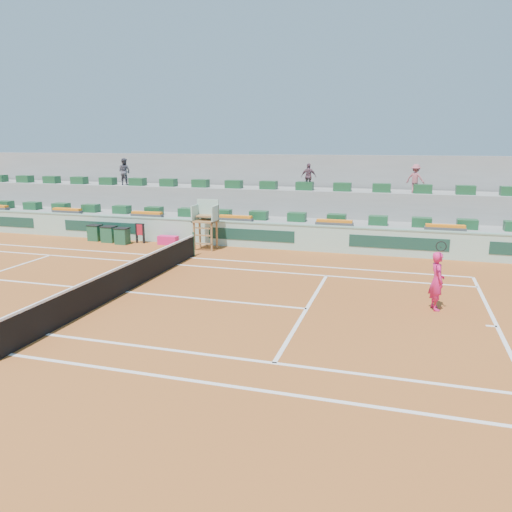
# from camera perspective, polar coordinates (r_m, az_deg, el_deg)

# --- Properties ---
(ground) EXTENTS (90.00, 90.00, 0.00)m
(ground) POSITION_cam_1_polar(r_m,az_deg,el_deg) (18.05, -14.62, -4.00)
(ground) COLOR #954B1D
(ground) RESTS_ON ground
(seating_tier_lower) EXTENTS (36.00, 4.00, 1.20)m
(seating_tier_lower) POSITION_cam_1_polar(r_m,az_deg,el_deg) (27.38, -3.17, 3.40)
(seating_tier_lower) COLOR gray
(seating_tier_lower) RESTS_ON ground
(seating_tier_upper) EXTENTS (36.00, 2.40, 2.60)m
(seating_tier_upper) POSITION_cam_1_polar(r_m,az_deg,el_deg) (28.77, -2.12, 5.29)
(seating_tier_upper) COLOR gray
(seating_tier_upper) RESTS_ON ground
(stadium_back_wall) EXTENTS (36.00, 0.40, 4.40)m
(stadium_back_wall) POSITION_cam_1_polar(r_m,az_deg,el_deg) (30.18, -1.16, 7.37)
(stadium_back_wall) COLOR gray
(stadium_back_wall) RESTS_ON ground
(player_bag) EXTENTS (1.01, 0.45, 0.45)m
(player_bag) POSITION_cam_1_polar(r_m,az_deg,el_deg) (25.81, -10.02, 1.79)
(player_bag) COLOR #E61E6B
(player_bag) RESTS_ON ground
(spectator_left) EXTENTS (0.84, 0.69, 1.58)m
(spectator_left) POSITION_cam_1_polar(r_m,az_deg,el_deg) (31.04, -14.82, 9.31)
(spectator_left) COLOR #494854
(spectator_left) RESTS_ON seating_tier_upper
(spectator_mid) EXTENTS (0.86, 0.43, 1.42)m
(spectator_mid) POSITION_cam_1_polar(r_m,az_deg,el_deg) (27.00, 6.04, 9.00)
(spectator_mid) COLOR #6A4756
(spectator_mid) RESTS_ON seating_tier_upper
(spectator_right) EXTENTS (1.05, 0.82, 1.43)m
(spectator_right) POSITION_cam_1_polar(r_m,az_deg,el_deg) (26.65, 17.76, 8.43)
(spectator_right) COLOR #A7535E
(spectator_right) RESTS_ON seating_tier_upper
(court_lines) EXTENTS (23.89, 11.09, 0.01)m
(court_lines) POSITION_cam_1_polar(r_m,az_deg,el_deg) (18.05, -14.62, -3.98)
(court_lines) COLOR white
(court_lines) RESTS_ON ground
(tennis_net) EXTENTS (0.10, 11.97, 1.10)m
(tennis_net) POSITION_cam_1_polar(r_m,az_deg,el_deg) (17.91, -14.71, -2.38)
(tennis_net) COLOR black
(tennis_net) RESTS_ON ground
(advertising_hoarding) EXTENTS (36.00, 0.34, 1.26)m
(advertising_hoarding) POSITION_cam_1_polar(r_m,az_deg,el_deg) (25.34, -4.80, 2.68)
(advertising_hoarding) COLOR #9DC6B5
(advertising_hoarding) RESTS_ON ground
(umpire_chair) EXTENTS (1.10, 0.90, 2.40)m
(umpire_chair) POSITION_cam_1_polar(r_m,az_deg,el_deg) (24.28, -5.74, 4.38)
(umpire_chair) COLOR brown
(umpire_chair) RESTS_ON ground
(seat_row_lower) EXTENTS (32.90, 0.60, 0.44)m
(seat_row_lower) POSITION_cam_1_polar(r_m,az_deg,el_deg) (26.42, -3.85, 4.84)
(seat_row_lower) COLOR #194C29
(seat_row_lower) RESTS_ON seating_tier_lower
(seat_row_upper) EXTENTS (32.90, 0.60, 0.44)m
(seat_row_upper) POSITION_cam_1_polar(r_m,az_deg,el_deg) (28.04, -2.54, 8.21)
(seat_row_upper) COLOR #194C29
(seat_row_upper) RESTS_ON seating_tier_upper
(flower_planters) EXTENTS (26.80, 0.36, 0.28)m
(flower_planters) POSITION_cam_1_polar(r_m,az_deg,el_deg) (26.26, -7.54, 4.52)
(flower_planters) COLOR #454545
(flower_planters) RESTS_ON seating_tier_lower
(drink_cooler_a) EXTENTS (0.67, 0.58, 0.84)m
(drink_cooler_a) POSITION_cam_1_polar(r_m,az_deg,el_deg) (26.41, -15.03, 2.23)
(drink_cooler_a) COLOR #194B30
(drink_cooler_a) RESTS_ON ground
(drink_cooler_b) EXTENTS (0.72, 0.62, 0.84)m
(drink_cooler_b) POSITION_cam_1_polar(r_m,az_deg,el_deg) (27.12, -16.44, 2.42)
(drink_cooler_b) COLOR #194B30
(drink_cooler_b) RESTS_ON ground
(drink_cooler_c) EXTENTS (0.66, 0.57, 0.84)m
(drink_cooler_c) POSITION_cam_1_polar(r_m,az_deg,el_deg) (27.77, -17.92, 2.55)
(drink_cooler_c) COLOR #194B30
(drink_cooler_c) RESTS_ON ground
(towel_rack) EXTENTS (0.53, 0.09, 1.03)m
(towel_rack) POSITION_cam_1_polar(r_m,az_deg,el_deg) (26.40, -13.13, 2.73)
(towel_rack) COLOR black
(towel_rack) RESTS_ON ground
(tennis_player) EXTENTS (0.60, 0.94, 2.28)m
(tennis_player) POSITION_cam_1_polar(r_m,az_deg,el_deg) (16.43, 19.97, -2.68)
(tennis_player) COLOR #E61E6B
(tennis_player) RESTS_ON ground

